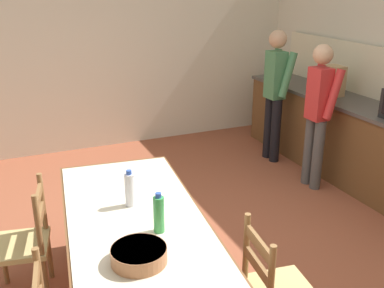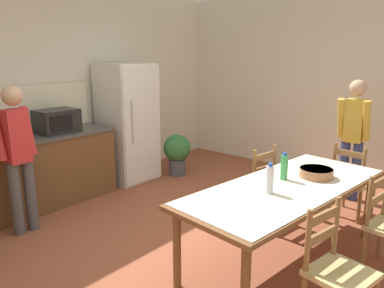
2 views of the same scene
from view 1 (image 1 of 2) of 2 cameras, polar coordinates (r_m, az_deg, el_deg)
ground_plane at (r=3.93m, az=3.12°, el=-14.88°), size 8.32×8.32×0.00m
wall_left at (r=6.35m, az=-10.03°, el=12.63°), size 0.12×5.20×2.90m
kitchen_counter at (r=5.71m, az=18.57°, el=0.89°), size 3.25×0.66×0.93m
counter_splashback at (r=5.73m, az=21.80°, el=8.51°), size 3.21×0.03×0.60m
paper_bag at (r=5.68m, az=17.60°, el=7.68°), size 0.24×0.16×0.36m
dining_table at (r=3.02m, az=-6.80°, el=-11.34°), size 2.37×1.16×0.75m
bottle_near_centre at (r=3.18m, az=-7.91°, el=-5.72°), size 0.07×0.07×0.27m
bottle_off_centre at (r=2.85m, az=-4.23°, el=-8.84°), size 0.07×0.07×0.27m
serving_bowl at (r=2.62m, az=-6.75°, el=-13.71°), size 0.32×0.32×0.09m
chair_side_near_left at (r=3.57m, az=-20.41°, el=-11.78°), size 0.49×0.47×0.91m
person_at_sink at (r=5.81m, az=10.53°, el=6.85°), size 0.42×0.29×1.68m
person_at_counter at (r=5.12m, az=15.73°, el=4.23°), size 0.41×0.28×1.62m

